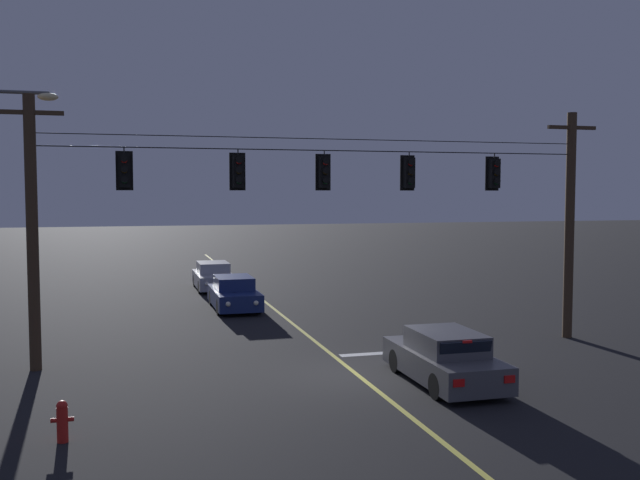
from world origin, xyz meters
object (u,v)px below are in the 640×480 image
(traffic_light_left_inner, at_px, (238,171))
(car_oncoming_lead, at_px, (234,294))
(car_waiting_near_lane, at_px, (445,359))
(fire_hydrant, at_px, (62,420))
(traffic_light_leftmost, at_px, (124,170))
(traffic_light_centre, at_px, (324,172))
(traffic_light_right_inner, at_px, (409,173))
(car_oncoming_trailing, at_px, (213,277))
(traffic_light_rightmost, at_px, (494,173))

(traffic_light_left_inner, relative_size, car_oncoming_lead, 0.28)
(car_waiting_near_lane, distance_m, fire_hydrant, 9.43)
(traffic_light_leftmost, distance_m, traffic_light_centre, 5.89)
(traffic_light_leftmost, xyz_separation_m, car_waiting_near_lane, (7.95, -4.24, -4.94))
(traffic_light_right_inner, relative_size, fire_hydrant, 1.45)
(car_waiting_near_lane, xyz_separation_m, fire_hydrant, (-9.21, -2.01, -0.21))
(traffic_light_right_inner, height_order, car_waiting_near_lane, traffic_light_right_inner)
(car_oncoming_trailing, bearing_deg, traffic_light_leftmost, -105.52)
(car_waiting_near_lane, xyz_separation_m, car_oncoming_trailing, (-3.69, 19.58, -0.00))
(traffic_light_leftmost, distance_m, traffic_light_left_inner, 3.24)
(traffic_light_leftmost, relative_size, traffic_light_right_inner, 1.00)
(traffic_light_centre, xyz_separation_m, traffic_light_rightmost, (5.78, 0.00, 0.00))
(traffic_light_rightmost, height_order, car_oncoming_lead, traffic_light_rightmost)
(car_waiting_near_lane, bearing_deg, traffic_light_rightmost, 48.77)
(traffic_light_right_inner, bearing_deg, car_oncoming_lead, 115.66)
(traffic_light_rightmost, distance_m, car_oncoming_lead, 12.53)
(traffic_light_leftmost, relative_size, fire_hydrant, 1.45)
(traffic_light_centre, bearing_deg, traffic_light_leftmost, 180.00)
(traffic_light_leftmost, distance_m, traffic_light_right_inner, 8.67)
(traffic_light_left_inner, bearing_deg, traffic_light_right_inner, 0.00)
(traffic_light_centre, relative_size, car_oncoming_lead, 0.28)
(traffic_light_left_inner, distance_m, traffic_light_right_inner, 5.43)
(traffic_light_rightmost, distance_m, fire_hydrant, 15.25)
(traffic_light_leftmost, distance_m, fire_hydrant, 8.19)
(traffic_light_right_inner, xyz_separation_m, car_waiting_near_lane, (-0.72, -4.24, -4.94))
(traffic_light_left_inner, height_order, traffic_light_rightmost, same)
(traffic_light_right_inner, distance_m, car_waiting_near_lane, 6.55)
(traffic_light_centre, height_order, car_oncoming_lead, traffic_light_centre)
(traffic_light_rightmost, distance_m, car_oncoming_trailing, 17.74)
(traffic_light_leftmost, height_order, fire_hydrant, traffic_light_leftmost)
(traffic_light_centre, bearing_deg, car_oncoming_lead, 99.56)
(car_oncoming_lead, height_order, fire_hydrant, car_oncoming_lead)
(traffic_light_right_inner, distance_m, fire_hydrant, 12.81)
(car_oncoming_lead, bearing_deg, fire_hydrant, -110.43)
(traffic_light_rightmost, bearing_deg, car_oncoming_trailing, 115.77)
(traffic_light_left_inner, height_order, traffic_light_right_inner, same)
(fire_hydrant, bearing_deg, traffic_light_right_inner, 32.16)
(traffic_light_right_inner, bearing_deg, car_oncoming_trailing, 106.05)
(traffic_light_right_inner, relative_size, car_oncoming_trailing, 0.28)
(traffic_light_centre, relative_size, car_waiting_near_lane, 0.28)
(traffic_light_leftmost, bearing_deg, traffic_light_centre, 0.00)
(traffic_light_leftmost, bearing_deg, fire_hydrant, -101.39)
(traffic_light_right_inner, distance_m, car_oncoming_trailing, 16.71)
(traffic_light_leftmost, bearing_deg, car_oncoming_trailing, 74.48)
(car_waiting_near_lane, relative_size, fire_hydrant, 5.15)
(car_waiting_near_lane, bearing_deg, fire_hydrant, -167.71)
(fire_hydrant, bearing_deg, car_oncoming_lead, 69.57)
(traffic_light_rightmost, bearing_deg, traffic_light_centre, 180.00)
(traffic_light_centre, relative_size, car_oncoming_trailing, 0.28)
(traffic_light_left_inner, distance_m, car_oncoming_trailing, 16.15)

